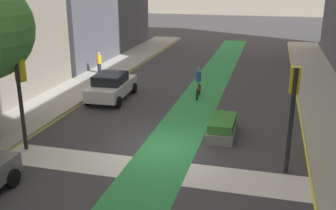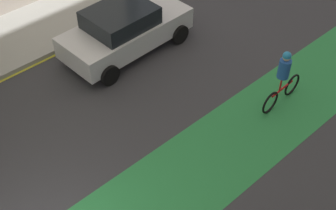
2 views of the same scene
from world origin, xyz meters
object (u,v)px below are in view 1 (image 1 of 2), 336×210
(median_planter, at_px, (222,128))
(pedestrian_sidewalk_left_a, at_px, (99,63))
(car_white_left_far, at_px, (112,86))
(cyclist_in_lane, at_px, (198,82))
(traffic_signal_near_left, at_px, (21,86))
(traffic_signal_near_right, at_px, (293,100))

(median_planter, bearing_deg, pedestrian_sidewalk_left_a, 137.40)
(median_planter, bearing_deg, car_white_left_far, 150.36)
(cyclist_in_lane, distance_m, median_planter, 5.97)
(car_white_left_far, distance_m, pedestrian_sidewalk_left_a, 6.26)
(cyclist_in_lane, distance_m, pedestrian_sidewalk_left_a, 8.92)
(car_white_left_far, bearing_deg, pedestrian_sidewalk_left_a, 120.57)
(traffic_signal_near_left, relative_size, car_white_left_far, 0.90)
(pedestrian_sidewalk_left_a, relative_size, median_planter, 0.62)
(traffic_signal_near_right, xyz_separation_m, pedestrian_sidewalk_left_a, (-12.94, 12.15, -1.87))
(traffic_signal_near_left, height_order, cyclist_in_lane, traffic_signal_near_left)
(car_white_left_far, relative_size, median_planter, 1.73)
(traffic_signal_near_left, distance_m, median_planter, 8.82)
(traffic_signal_near_left, xyz_separation_m, pedestrian_sidewalk_left_a, (-2.39, 12.78, -1.80))
(car_white_left_far, distance_m, median_planter, 8.08)
(car_white_left_far, height_order, cyclist_in_lane, cyclist_in_lane)
(traffic_signal_near_left, height_order, car_white_left_far, traffic_signal_near_left)
(traffic_signal_near_right, distance_m, car_white_left_far, 12.04)
(car_white_left_far, xyz_separation_m, median_planter, (7.02, -3.99, -0.40))
(cyclist_in_lane, height_order, pedestrian_sidewalk_left_a, cyclist_in_lane)
(traffic_signal_near_left, bearing_deg, car_white_left_far, 83.90)
(traffic_signal_near_right, height_order, car_white_left_far, traffic_signal_near_right)
(car_white_left_far, xyz_separation_m, pedestrian_sidewalk_left_a, (-3.18, 5.38, 0.11))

